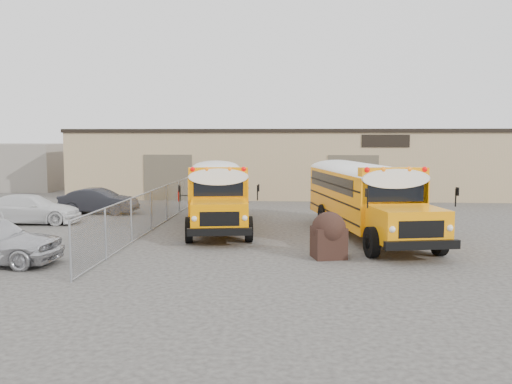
# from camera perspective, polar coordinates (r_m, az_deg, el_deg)

# --- Properties ---
(ground) EXTENTS (120.00, 120.00, 0.00)m
(ground) POSITION_cam_1_polar(r_m,az_deg,el_deg) (22.07, 2.85, -5.38)
(ground) COLOR #353231
(ground) RESTS_ON ground
(warehouse) EXTENTS (30.20, 10.20, 4.67)m
(warehouse) POSITION_cam_1_polar(r_m,az_deg,el_deg) (41.70, 3.56, 3.09)
(warehouse) COLOR tan
(warehouse) RESTS_ON ground
(chainlink_fence) EXTENTS (0.07, 18.07, 1.81)m
(chainlink_fence) POSITION_cam_1_polar(r_m,az_deg,el_deg) (25.73, -10.45, -1.86)
(chainlink_fence) COLOR gray
(chainlink_fence) RESTS_ON ground
(distant_building_left) EXTENTS (8.00, 6.00, 3.60)m
(distant_building_left) POSITION_cam_1_polar(r_m,az_deg,el_deg) (49.19, -22.99, 2.37)
(distant_building_left) COLOR gray
(distant_building_left) RESTS_ON ground
(school_bus_left) EXTENTS (4.01, 10.36, 2.96)m
(school_bus_left) POSITION_cam_1_polar(r_m,az_deg,el_deg) (32.77, -4.07, 1.23)
(school_bus_left) COLOR #FE9000
(school_bus_left) RESTS_ON ground
(school_bus_right) EXTENTS (4.72, 10.89, 3.10)m
(school_bus_right) POSITION_cam_1_polar(r_m,az_deg,el_deg) (30.68, 7.06, 1.06)
(school_bus_right) COLOR #FF9608
(school_bus_right) RESTS_ON ground
(tarp_bundle) EXTENTS (1.29, 1.21, 1.62)m
(tarp_bundle) POSITION_cam_1_polar(r_m,az_deg,el_deg) (19.87, 7.29, -4.22)
(tarp_bundle) COLOR black
(tarp_bundle) RESTS_ON ground
(car_white) EXTENTS (4.91, 2.26, 1.39)m
(car_white) POSITION_cam_1_polar(r_m,az_deg,el_deg) (29.58, -21.61, -1.60)
(car_white) COLOR silver
(car_white) RESTS_ON ground
(car_dark) EXTENTS (4.24, 1.68, 1.37)m
(car_dark) POSITION_cam_1_polar(r_m,az_deg,el_deg) (32.12, -15.46, -0.88)
(car_dark) COLOR black
(car_dark) RESTS_ON ground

